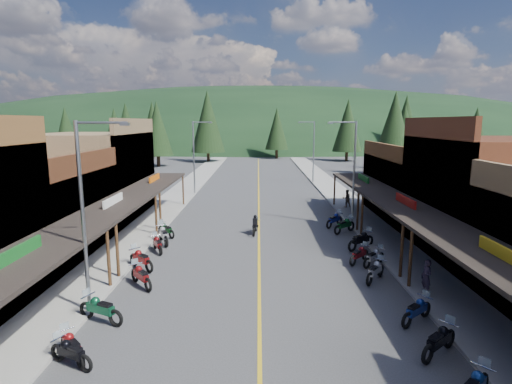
{
  "coord_description": "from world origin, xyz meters",
  "views": [
    {
      "loc": [
        -0.06,
        -21.54,
        7.94
      ],
      "look_at": [
        -0.21,
        6.45,
        3.0
      ],
      "focal_mm": 28.0,
      "sensor_mm": 36.0,
      "label": 1
    }
  ],
  "objects_px": {
    "shop_west_2": "(30,213)",
    "bike_west_3": "(71,352)",
    "streetlight_0": "(86,210)",
    "bike_east_11": "(334,219)",
    "bike_east_5": "(417,309)",
    "pine_7": "(126,125)",
    "rider_on_bike": "(255,226)",
    "pine_5": "(406,122)",
    "bike_east_10": "(345,224)",
    "streetlight_2": "(352,169)",
    "bike_east_4": "(439,339)",
    "pine_0": "(66,129)",
    "bike_east_7": "(374,256)",
    "shop_west_3": "(93,176)",
    "bike_west_5": "(100,308)",
    "bike_west_6": "(141,275)",
    "bike_west_8": "(158,243)",
    "pedestrian_east_a": "(426,277)",
    "streetlight_3": "(313,149)",
    "bike_east_9": "(361,239)",
    "pine_3": "(277,129)",
    "bike_east_6": "(375,270)",
    "pine_1": "(153,125)",
    "pine_10": "(157,128)",
    "shop_east_2": "(492,198)",
    "shop_east_3": "(424,188)",
    "bike_west_9": "(163,234)",
    "pine_9": "(404,131)",
    "pine_6": "(476,129)",
    "bike_west_10": "(166,229)",
    "streetlight_1": "(195,154)",
    "pine_2": "(208,121)",
    "bike_west_7": "(141,258)",
    "pedestrian_east_b": "(347,198)",
    "bike_west_4": "(72,345)",
    "pine_11": "(394,127)",
    "pine_8": "(115,135)",
    "bike_east_8": "(359,254)"
  },
  "relations": [
    {
      "from": "pine_5",
      "to": "pine_6",
      "type": "bearing_deg",
      "value": -33.69
    },
    {
      "from": "shop_east_3",
      "to": "bike_west_10",
      "type": "xyz_separation_m",
      "value": [
        -20.24,
        -5.93,
        -1.97
      ]
    },
    {
      "from": "pine_8",
      "to": "bike_east_9",
      "type": "xyz_separation_m",
      "value": [
        28.42,
        -37.35,
        -5.32
      ]
    },
    {
      "from": "shop_west_2",
      "to": "shop_west_3",
      "type": "height_order",
      "value": "shop_west_3"
    },
    {
      "from": "streetlight_0",
      "to": "pine_11",
      "type": "distance_m",
      "value": 51.67
    },
    {
      "from": "pine_1",
      "to": "pine_3",
      "type": "bearing_deg",
      "value": -8.13
    },
    {
      "from": "bike_east_4",
      "to": "pedestrian_east_b",
      "type": "bearing_deg",
      "value": 135.52
    },
    {
      "from": "shop_west_3",
      "to": "bike_east_9",
      "type": "height_order",
      "value": "shop_west_3"
    },
    {
      "from": "bike_east_10",
      "to": "bike_east_7",
      "type": "bearing_deg",
      "value": -38.68
    },
    {
      "from": "bike_west_3",
      "to": "bike_west_6",
      "type": "bearing_deg",
      "value": 23.04
    },
    {
      "from": "pine_7",
      "to": "rider_on_bike",
      "type": "bearing_deg",
      "value": -65.58
    },
    {
      "from": "shop_west_2",
      "to": "streetlight_2",
      "type": "distance_m",
      "value": 21.73
    },
    {
      "from": "streetlight_3",
      "to": "pine_10",
      "type": "distance_m",
      "value": 32.06
    },
    {
      "from": "bike_west_6",
      "to": "bike_east_6",
      "type": "relative_size",
      "value": 1.03
    },
    {
      "from": "pine_7",
      "to": "bike_west_10",
      "type": "xyz_separation_m",
      "value": [
        25.51,
        -70.63,
        -6.68
      ]
    },
    {
      "from": "streetlight_1",
      "to": "bike_west_3",
      "type": "relative_size",
      "value": 4.27
    },
    {
      "from": "shop_east_2",
      "to": "bike_west_4",
      "type": "height_order",
      "value": "shop_east_2"
    },
    {
      "from": "streetlight_0",
      "to": "bike_west_8",
      "type": "relative_size",
      "value": 4.12
    },
    {
      "from": "streetlight_2",
      "to": "bike_east_4",
      "type": "height_order",
      "value": "streetlight_2"
    },
    {
      "from": "bike_east_6",
      "to": "pine_0",
      "type": "bearing_deg",
      "value": 162.62
    },
    {
      "from": "streetlight_2",
      "to": "pine_9",
      "type": "xyz_separation_m",
      "value": [
        17.05,
        37.0,
        1.92
      ]
    },
    {
      "from": "bike_west_5",
      "to": "rider_on_bike",
      "type": "distance_m",
      "value": 14.21
    },
    {
      "from": "pine_5",
      "to": "bike_east_11",
      "type": "distance_m",
      "value": 70.25
    },
    {
      "from": "pine_1",
      "to": "pine_10",
      "type": "relative_size",
      "value": 1.08
    },
    {
      "from": "pine_5",
      "to": "streetlight_3",
      "type": "bearing_deg",
      "value": -122.78
    },
    {
      "from": "shop_west_3",
      "to": "pine_3",
      "type": "height_order",
      "value": "pine_3"
    },
    {
      "from": "pine_0",
      "to": "pine_3",
      "type": "height_order",
      "value": "same"
    },
    {
      "from": "pine_10",
      "to": "bike_east_5",
      "type": "distance_m",
      "value": 61.98
    },
    {
      "from": "rider_on_bike",
      "to": "pine_0",
      "type": "bearing_deg",
      "value": 132.05
    },
    {
      "from": "bike_east_6",
      "to": "bike_east_8",
      "type": "relative_size",
      "value": 1.07
    },
    {
      "from": "bike_east_5",
      "to": "bike_east_11",
      "type": "height_order",
      "value": "bike_east_11"
    },
    {
      "from": "bike_west_6",
      "to": "shop_west_3",
      "type": "bearing_deg",
      "value": 78.97
    },
    {
      "from": "streetlight_3",
      "to": "bike_west_8",
      "type": "xyz_separation_m",
      "value": [
        -13.2,
        -27.97,
        -3.91
      ]
    },
    {
      "from": "bike_east_6",
      "to": "bike_west_5",
      "type": "bearing_deg",
      "value": -123.42
    },
    {
      "from": "pine_5",
      "to": "bike_east_10",
      "type": "distance_m",
      "value": 71.62
    },
    {
      "from": "streetlight_3",
      "to": "bike_east_9",
      "type": "bearing_deg",
      "value": -91.12
    },
    {
      "from": "pine_7",
      "to": "pedestrian_east_a",
      "type": "relative_size",
      "value": 7.65
    },
    {
      "from": "pine_0",
      "to": "pine_1",
      "type": "xyz_separation_m",
      "value": [
        16.0,
        8.0,
        0.75
      ]
    },
    {
      "from": "bike_west_5",
      "to": "bike_east_5",
      "type": "height_order",
      "value": "bike_west_5"
    },
    {
      "from": "shop_east_2",
      "to": "streetlight_0",
      "type": "distance_m",
      "value": 22.14
    },
    {
      "from": "bike_west_7",
      "to": "bike_east_7",
      "type": "distance_m",
      "value": 12.84
    },
    {
      "from": "shop_west_2",
      "to": "bike_west_3",
      "type": "bearing_deg",
      "value": -56.31
    },
    {
      "from": "streetlight_0",
      "to": "pine_0",
      "type": "bearing_deg",
      "value": 115.92
    },
    {
      "from": "shop_west_3",
      "to": "pine_2",
      "type": "height_order",
      "value": "pine_2"
    },
    {
      "from": "pine_6",
      "to": "shop_west_2",
      "type": "bearing_deg",
      "value": -133.8
    },
    {
      "from": "shop_east_3",
      "to": "bike_west_9",
      "type": "bearing_deg",
      "value": -159.3
    },
    {
      "from": "bike_east_7",
      "to": "bike_west_3",
      "type": "bearing_deg",
      "value": -94.96
    },
    {
      "from": "pine_0",
      "to": "bike_east_7",
      "type": "bearing_deg",
      "value": -53.31
    },
    {
      "from": "streetlight_0",
      "to": "bike_east_11",
      "type": "bearing_deg",
      "value": 47.93
    },
    {
      "from": "bike_west_4",
      "to": "bike_west_7",
      "type": "relative_size",
      "value": 0.87
    }
  ]
}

